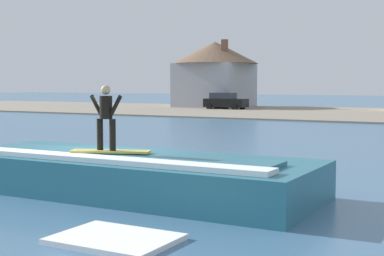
{
  "coord_description": "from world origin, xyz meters",
  "views": [
    {
      "loc": [
        9.86,
        -12.72,
        2.81
      ],
      "look_at": [
        1.38,
        2.76,
        1.44
      ],
      "focal_mm": 53.6,
      "sensor_mm": 36.0,
      "label": 1
    }
  ],
  "objects_px": {
    "surfboard": "(111,151)",
    "house_with_chimney": "(215,71)",
    "wave_crest": "(127,174)",
    "surfer": "(106,114)",
    "car_near_shore": "(225,101)"
  },
  "relations": [
    {
      "from": "wave_crest",
      "to": "surfer",
      "type": "relative_size",
      "value": 5.98
    },
    {
      "from": "surfboard",
      "to": "house_with_chimney",
      "type": "relative_size",
      "value": 0.2
    },
    {
      "from": "wave_crest",
      "to": "car_near_shore",
      "type": "distance_m",
      "value": 47.17
    },
    {
      "from": "surfer",
      "to": "car_near_shore",
      "type": "relative_size",
      "value": 0.36
    },
    {
      "from": "wave_crest",
      "to": "surfer",
      "type": "height_order",
      "value": "surfer"
    },
    {
      "from": "surfer",
      "to": "house_with_chimney",
      "type": "bearing_deg",
      "value": 113.5
    },
    {
      "from": "surfboard",
      "to": "wave_crest",
      "type": "bearing_deg",
      "value": 59.84
    },
    {
      "from": "car_near_shore",
      "to": "house_with_chimney",
      "type": "bearing_deg",
      "value": 126.7
    },
    {
      "from": "car_near_shore",
      "to": "house_with_chimney",
      "type": "height_order",
      "value": "house_with_chimney"
    },
    {
      "from": "wave_crest",
      "to": "house_with_chimney",
      "type": "distance_m",
      "value": 53.37
    },
    {
      "from": "surfboard",
      "to": "house_with_chimney",
      "type": "bearing_deg",
      "value": 113.62
    },
    {
      "from": "surfer",
      "to": "car_near_shore",
      "type": "bearing_deg",
      "value": 111.79
    },
    {
      "from": "surfboard",
      "to": "house_with_chimney",
      "type": "distance_m",
      "value": 53.59
    },
    {
      "from": "surfboard",
      "to": "surfer",
      "type": "distance_m",
      "value": 0.95
    },
    {
      "from": "surfer",
      "to": "car_near_shore",
      "type": "xyz_separation_m",
      "value": [
        -17.61,
        44.05,
        -1.1
      ]
    }
  ]
}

